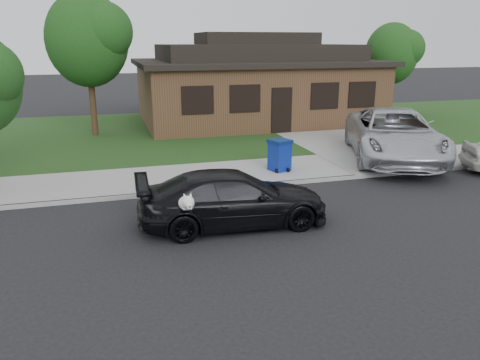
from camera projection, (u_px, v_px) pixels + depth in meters
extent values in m
plane|color=black|center=(289.00, 231.00, 11.17)|extent=(120.00, 120.00, 0.00)
cube|color=gray|center=(234.00, 174.00, 15.75)|extent=(60.00, 3.00, 0.12)
cube|color=gray|center=(247.00, 186.00, 14.37)|extent=(60.00, 0.12, 0.12)
cube|color=#193814|center=(191.00, 131.00, 23.11)|extent=(60.00, 13.00, 0.13)
cube|color=gray|center=(328.00, 136.00, 21.95)|extent=(4.50, 13.00, 0.14)
imported|color=black|center=(233.00, 199.00, 11.35)|extent=(4.71, 2.08, 1.34)
ellipsoid|color=white|center=(186.00, 203.00, 10.12)|extent=(0.34, 0.40, 0.30)
sphere|color=white|center=(188.00, 202.00, 9.88)|extent=(0.26, 0.26, 0.26)
cube|color=white|center=(189.00, 206.00, 9.78)|extent=(0.09, 0.12, 0.08)
sphere|color=black|center=(190.00, 207.00, 9.72)|extent=(0.04, 0.04, 0.04)
cone|color=white|center=(184.00, 196.00, 9.87)|extent=(0.11, 0.11, 0.14)
cone|color=white|center=(191.00, 195.00, 9.90)|extent=(0.11, 0.11, 0.14)
imported|color=silver|center=(394.00, 134.00, 17.24)|extent=(5.28, 7.15, 1.81)
cube|color=navy|center=(280.00, 157.00, 15.79)|extent=(0.75, 0.75, 0.96)
cube|color=#071F55|center=(280.00, 141.00, 15.64)|extent=(0.82, 0.82, 0.11)
cylinder|color=black|center=(276.00, 171.00, 15.58)|extent=(0.10, 0.16, 0.15)
cylinder|color=black|center=(288.00, 170.00, 15.69)|extent=(0.10, 0.16, 0.15)
cube|color=#422B1C|center=(255.00, 93.00, 25.58)|extent=(12.00, 8.00, 3.00)
cube|color=black|center=(256.00, 62.00, 25.11)|extent=(12.60, 8.60, 0.25)
cube|color=black|center=(256.00, 52.00, 24.96)|extent=(10.00, 6.50, 0.80)
cube|color=black|center=(256.00, 38.00, 24.76)|extent=(6.00, 3.50, 0.60)
cube|color=black|center=(282.00, 110.00, 21.98)|extent=(1.00, 0.06, 2.10)
cube|color=black|center=(198.00, 100.00, 20.75)|extent=(1.30, 0.05, 1.10)
cube|color=black|center=(245.00, 99.00, 21.33)|extent=(1.30, 0.05, 1.10)
cube|color=black|center=(325.00, 96.00, 22.40)|extent=(1.30, 0.05, 1.10)
cube|color=black|center=(362.00, 95.00, 22.94)|extent=(1.30, 0.05, 1.10)
cylinder|color=#332114|center=(93.00, 108.00, 21.54)|extent=(0.28, 0.28, 2.48)
ellipsoid|color=#143811|center=(87.00, 40.00, 20.67)|extent=(3.60, 3.60, 4.14)
sphere|color=#26591E|center=(104.00, 31.00, 20.27)|extent=(2.52, 2.52, 2.52)
cylinder|color=#332114|center=(388.00, 98.00, 27.39)|extent=(0.28, 0.28, 2.03)
ellipsoid|color=#143811|center=(391.00, 54.00, 26.68)|extent=(3.00, 3.00, 3.45)
sphere|color=#26591E|center=(406.00, 48.00, 26.34)|extent=(2.10, 2.10, 2.10)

